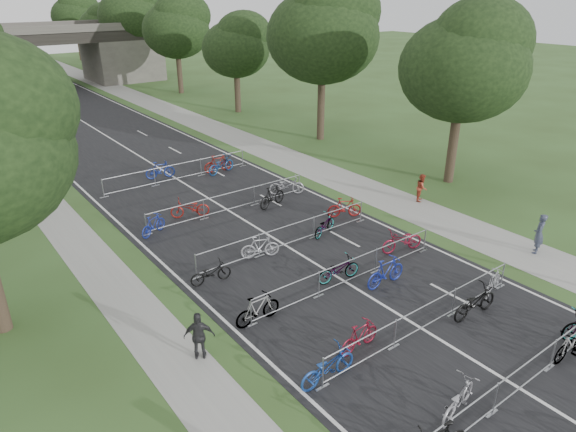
% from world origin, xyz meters
% --- Properties ---
extents(road, '(11.00, 140.00, 0.01)m').
position_xyz_m(road, '(0.00, 50.00, 0.01)').
color(road, black).
rests_on(road, ground).
extents(sidewalk_right, '(3.00, 140.00, 0.01)m').
position_xyz_m(sidewalk_right, '(8.00, 50.00, 0.01)').
color(sidewalk_right, gray).
rests_on(sidewalk_right, ground).
extents(lane_markings, '(0.12, 140.00, 0.00)m').
position_xyz_m(lane_markings, '(0.00, 50.00, 0.00)').
color(lane_markings, silver).
rests_on(lane_markings, ground).
extents(overpass_bridge, '(31.00, 8.00, 7.05)m').
position_xyz_m(overpass_bridge, '(0.00, 65.00, 3.53)').
color(overpass_bridge, '#4E4B45').
rests_on(overpass_bridge, ground).
extents(tree_right_0, '(7.17, 7.17, 10.93)m').
position_xyz_m(tree_right_0, '(13.11, 15.93, 6.92)').
color(tree_right_0, '#33261C').
rests_on(tree_right_0, ground).
extents(tree_right_1, '(8.18, 8.18, 12.47)m').
position_xyz_m(tree_right_1, '(13.11, 27.93, 7.90)').
color(tree_right_1, '#33261C').
rests_on(tree_right_1, ground).
extents(tree_right_2, '(6.16, 6.16, 9.39)m').
position_xyz_m(tree_right_2, '(13.11, 39.93, 5.95)').
color(tree_right_2, '#33261C').
rests_on(tree_right_2, ground).
extents(tree_right_3, '(7.17, 7.17, 10.93)m').
position_xyz_m(tree_right_3, '(13.11, 51.93, 6.92)').
color(tree_right_3, '#33261C').
rests_on(tree_right_3, ground).
extents(tree_right_4, '(8.18, 8.18, 12.47)m').
position_xyz_m(tree_right_4, '(13.11, 63.93, 7.90)').
color(tree_right_4, '#33261C').
rests_on(tree_right_4, ground).
extents(tree_right_5, '(6.16, 6.16, 9.39)m').
position_xyz_m(tree_right_5, '(13.11, 75.93, 5.95)').
color(tree_right_5, '#33261C').
rests_on(tree_right_5, ground).
extents(tree_right_6, '(7.17, 7.17, 10.93)m').
position_xyz_m(tree_right_6, '(13.11, 87.93, 6.92)').
color(tree_right_6, '#33261C').
rests_on(tree_right_6, ground).
extents(barrier_row_1, '(9.70, 0.08, 1.10)m').
position_xyz_m(barrier_row_1, '(0.00, 3.60, 0.55)').
color(barrier_row_1, '#9FA1A7').
rests_on(barrier_row_1, ground).
extents(barrier_row_2, '(9.70, 0.08, 1.10)m').
position_xyz_m(barrier_row_2, '(0.00, 7.20, 0.55)').
color(barrier_row_2, '#9FA1A7').
rests_on(barrier_row_2, ground).
extents(barrier_row_3, '(9.70, 0.08, 1.10)m').
position_xyz_m(barrier_row_3, '(0.00, 11.00, 0.55)').
color(barrier_row_3, '#9FA1A7').
rests_on(barrier_row_3, ground).
extents(barrier_row_4, '(9.70, 0.08, 1.10)m').
position_xyz_m(barrier_row_4, '(0.00, 15.00, 0.55)').
color(barrier_row_4, '#9FA1A7').
rests_on(barrier_row_4, ground).
extents(barrier_row_5, '(9.70, 0.08, 1.10)m').
position_xyz_m(barrier_row_5, '(0.00, 20.00, 0.55)').
color(barrier_row_5, '#9FA1A7').
rests_on(barrier_row_5, ground).
extents(barrier_row_6, '(9.70, 0.08, 1.10)m').
position_xyz_m(barrier_row_6, '(0.00, 26.00, 0.55)').
color(barrier_row_6, '#9FA1A7').
rests_on(barrier_row_6, ground).
extents(bike_5, '(2.00, 1.05, 1.00)m').
position_xyz_m(bike_5, '(-2.29, 4.23, 0.50)').
color(bike_5, '#99989F').
rests_on(bike_5, ground).
extents(bike_6, '(1.85, 0.61, 1.10)m').
position_xyz_m(bike_6, '(2.53, 3.51, 0.55)').
color(bike_6, '#9FA1A7').
rests_on(bike_6, ground).
extents(bike_8, '(2.05, 0.73, 1.07)m').
position_xyz_m(bike_8, '(-4.30, 7.34, 0.54)').
color(bike_8, '#1C449C').
rests_on(bike_8, ground).
extents(bike_9, '(1.74, 0.59, 1.03)m').
position_xyz_m(bike_9, '(-2.52, 7.81, 0.51)').
color(bike_9, maroon).
rests_on(bike_9, ground).
extents(bike_10, '(2.17, 0.87, 1.12)m').
position_xyz_m(bike_10, '(2.08, 6.72, 0.56)').
color(bike_10, black).
rests_on(bike_10, ground).
extents(bike_11, '(1.70, 0.84, 0.98)m').
position_xyz_m(bike_11, '(3.84, 7.12, 0.49)').
color(bike_11, gray).
rests_on(bike_11, ground).
extents(bike_12, '(1.84, 0.54, 1.10)m').
position_xyz_m(bike_12, '(-4.30, 11.02, 0.55)').
color(bike_12, '#9FA1A7').
rests_on(bike_12, ground).
extents(bike_13, '(1.99, 0.94, 1.00)m').
position_xyz_m(bike_13, '(-0.15, 11.43, 0.50)').
color(bike_13, '#9FA1A7').
rests_on(bike_13, ground).
extents(bike_14, '(1.98, 0.57, 1.19)m').
position_xyz_m(bike_14, '(1.09, 10.05, 0.59)').
color(bike_14, '#1C2C9B').
rests_on(bike_14, ground).
extents(bike_15, '(2.13, 1.18, 1.06)m').
position_xyz_m(bike_15, '(3.78, 11.57, 0.53)').
color(bike_15, maroon).
rests_on(bike_15, ground).
extents(bike_16, '(1.76, 0.82, 0.89)m').
position_xyz_m(bike_16, '(-4.30, 14.35, 0.45)').
color(bike_16, black).
rests_on(bike_16, ground).
extents(bike_17, '(1.77, 1.08, 1.03)m').
position_xyz_m(bike_17, '(-1.56, 14.91, 0.51)').
color(bike_17, '#ADAEB5').
rests_on(bike_17, ground).
extents(bike_18, '(1.92, 1.23, 0.95)m').
position_xyz_m(bike_18, '(2.16, 14.96, 0.48)').
color(bike_18, '#9FA1A7').
rests_on(bike_18, ground).
extents(bike_19, '(1.79, 1.29, 1.06)m').
position_xyz_m(bike_19, '(4.30, 15.88, 0.53)').
color(bike_19, maroon).
rests_on(bike_19, ground).
extents(bike_20, '(1.69, 1.16, 0.99)m').
position_xyz_m(bike_20, '(-4.30, 19.86, 0.50)').
color(bike_20, '#1C2D9B').
rests_on(bike_20, ground).
extents(bike_21, '(2.06, 1.44, 1.03)m').
position_xyz_m(bike_21, '(-2.00, 20.61, 0.51)').
color(bike_21, maroon).
rests_on(bike_21, ground).
extents(bike_22, '(2.04, 1.04, 1.18)m').
position_xyz_m(bike_22, '(2.16, 19.22, 0.59)').
color(bike_22, black).
rests_on(bike_22, ground).
extents(bike_23, '(2.08, 1.57, 1.05)m').
position_xyz_m(bike_23, '(3.88, 20.22, 0.52)').
color(bike_23, '#919298').
rests_on(bike_23, ground).
extents(bike_25, '(1.87, 0.91, 1.08)m').
position_xyz_m(bike_25, '(-0.72, 27.03, 0.54)').
color(bike_25, navy).
rests_on(bike_25, ground).
extents(bike_26, '(2.24, 1.25, 1.11)m').
position_xyz_m(bike_26, '(2.76, 25.62, 0.56)').
color(bike_26, navy).
rests_on(bike_26, ground).
extents(bike_27, '(1.90, 0.73, 1.12)m').
position_xyz_m(bike_27, '(2.70, 25.94, 0.56)').
color(bike_27, maroon).
rests_on(bike_27, ground).
extents(pedestrian_a, '(0.79, 0.67, 1.84)m').
position_xyz_m(pedestrian_a, '(8.45, 7.91, 0.92)').
color(pedestrian_a, '#32384C').
rests_on(pedestrian_a, ground).
extents(pedestrian_b, '(0.94, 0.89, 1.52)m').
position_xyz_m(pedestrian_b, '(9.20, 14.99, 0.76)').
color(pedestrian_b, '#A03822').
rests_on(pedestrian_b, ground).
extents(pedestrian_c, '(1.04, 0.85, 1.66)m').
position_xyz_m(pedestrian_c, '(-6.80, 10.56, 0.83)').
color(pedestrian_c, '#28282A').
rests_on(pedestrian_c, ground).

